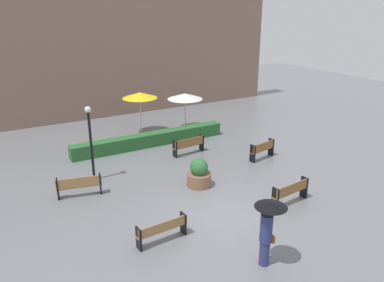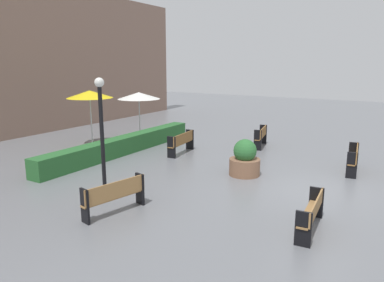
% 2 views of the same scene
% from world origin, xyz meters
% --- Properties ---
extents(ground_plane, '(60.00, 60.00, 0.00)m').
position_xyz_m(ground_plane, '(0.00, 0.00, 0.00)').
color(ground_plane, slate).
extents(bench_near_right, '(1.88, 0.53, 0.92)m').
position_xyz_m(bench_near_right, '(2.79, -0.63, 0.55)').
color(bench_near_right, olive).
rests_on(bench_near_right, ground).
extents(bench_far_right, '(1.63, 0.63, 0.94)m').
position_xyz_m(bench_far_right, '(4.89, 3.67, 0.56)').
color(bench_far_right, olive).
rests_on(bench_far_right, ground).
extents(bench_far_left, '(1.86, 0.69, 0.90)m').
position_xyz_m(bench_far_left, '(-4.49, 4.21, 0.53)').
color(bench_far_left, '#9E7242').
rests_on(bench_far_left, ground).
extents(bench_back_row, '(1.89, 0.54, 0.92)m').
position_xyz_m(bench_back_row, '(1.89, 6.19, 0.54)').
color(bench_back_row, olive).
rests_on(bench_back_row, ground).
extents(bench_near_left, '(1.86, 0.47, 0.80)m').
position_xyz_m(bench_near_left, '(-2.86, -0.46, 0.48)').
color(bench_near_left, '#9E7242').
rests_on(bench_near_left, ground).
extents(pedestrian_with_umbrella, '(0.99, 0.99, 2.16)m').
position_xyz_m(pedestrian_with_umbrella, '(-0.59, -3.12, 1.41)').
color(pedestrian_with_umbrella, navy).
rests_on(pedestrian_with_umbrella, ground).
extents(planter_pot, '(1.08, 1.08, 1.30)m').
position_xyz_m(planter_pot, '(0.41, 2.62, 0.55)').
color(planter_pot, brown).
rests_on(planter_pot, ground).
extents(lamp_post, '(0.28, 0.28, 3.49)m').
position_xyz_m(lamp_post, '(-3.50, 5.55, 2.17)').
color(lamp_post, black).
rests_on(lamp_post, ground).
extents(patio_umbrella_yellow, '(2.13, 2.13, 2.64)m').
position_xyz_m(patio_umbrella_yellow, '(0.98, 10.69, 2.46)').
color(patio_umbrella_yellow, silver).
rests_on(patio_umbrella_yellow, ground).
extents(patio_umbrella_white, '(2.23, 2.23, 2.39)m').
position_xyz_m(patio_umbrella_white, '(3.76, 10.03, 2.21)').
color(patio_umbrella_white, silver).
rests_on(patio_umbrella_white, ground).
extents(hedge_strip, '(9.09, 0.70, 0.74)m').
position_xyz_m(hedge_strip, '(0.60, 8.40, 0.37)').
color(hedge_strip, '#28602D').
rests_on(hedge_strip, ground).
extents(building_facade, '(28.00, 1.20, 8.16)m').
position_xyz_m(building_facade, '(0.00, 16.00, 4.08)').
color(building_facade, '#846656').
rests_on(building_facade, ground).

